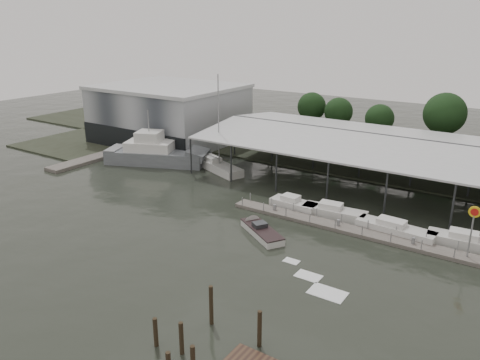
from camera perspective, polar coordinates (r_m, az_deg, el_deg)
The scene contains 16 objects.
ground at distance 51.52m, azimuth -7.20°, elevation -6.17°, with size 200.00×200.00×0.00m, color #242921.
land_strip_far at distance 85.77m, azimuth 11.34°, elevation 3.91°, with size 140.00×30.00×0.30m.
land_strip_west at distance 98.64m, azimuth -13.63°, elevation 5.69°, with size 20.00×40.00×0.30m.
storage_warehouse at distance 89.25m, azimuth -8.57°, elevation 8.07°, with size 24.50×20.50×10.50m.
covered_boat_shed at distance 66.39m, azimuth 20.54°, elevation 4.11°, with size 58.24×24.00×6.96m.
trawler_dock at distance 81.11m, azimuth -16.98°, elevation 2.70°, with size 3.00×18.00×0.50m.
floating_dock at distance 52.37m, azimuth 12.87°, elevation -5.85°, with size 28.00×2.00×1.40m.
shell_fuel_sign at distance 48.54m, azimuth 26.52°, elevation -4.67°, with size 1.10×0.18×5.55m.
grey_trawler at distance 75.72m, azimuth -10.13°, elevation 3.17°, with size 16.89×10.84×8.84m.
white_sailboat at distance 71.52m, azimuth -2.85°, elevation 1.75°, with size 10.76×6.29×14.69m.
speedboat_underway at distance 50.52m, azimuth 2.37°, elevation -6.06°, with size 16.24×10.77×2.00m.
moored_cruiser_0 at distance 57.03m, azimuth 6.55°, elevation -2.94°, with size 5.94×2.50×1.70m.
moored_cruiser_1 at distance 55.51m, azimuth 11.37°, elevation -3.83°, with size 7.55×2.76×1.70m.
moored_cruiser_2 at distance 52.69m, azimuth 18.36°, elevation -5.72°, with size 8.41×2.81×1.70m.
moored_cruiser_3 at distance 52.59m, azimuth 25.99°, elevation -6.79°, with size 7.96×2.80×1.70m.
mooring_pilings at distance 33.58m, azimuth -5.15°, elevation -19.03°, with size 6.36×6.96×3.83m.
Camera 1 is at (30.97, -35.03, 21.65)m, focal length 35.00 mm.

